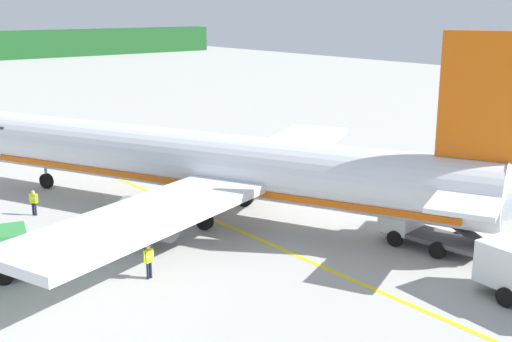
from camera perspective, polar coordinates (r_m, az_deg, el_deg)
airliner_foreground at (r=40.74m, az=-3.88°, el=0.61°), size 33.12×39.31×11.90m
service_truck_baggage at (r=37.42m, az=14.02°, el=-4.58°), size 2.96×6.41×2.58m
crew_loader_left at (r=43.70m, az=-19.07°, el=-2.50°), size 0.45×0.52×1.66m
crew_supervisor at (r=32.35m, az=-9.47°, el=-7.68°), size 0.62×0.31×1.74m
apron_guide_line at (r=37.99m, az=-0.51°, el=-5.73°), size 0.30×60.00×0.01m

